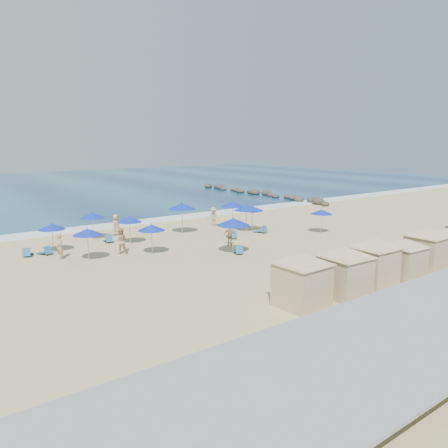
# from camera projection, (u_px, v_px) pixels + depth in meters

# --- Properties ---
(ground) EXTENTS (160.00, 160.00, 0.00)m
(ground) POSITION_uv_depth(u_px,v_px,m) (233.00, 257.00, 29.92)
(ground) COLOR tan
(ground) RESTS_ON ground
(ocean) EXTENTS (160.00, 80.00, 0.06)m
(ocean) POSITION_uv_depth(u_px,v_px,m) (34.00, 188.00, 73.37)
(ocean) COLOR navy
(ocean) RESTS_ON ground
(surf_line) EXTENTS (160.00, 2.50, 0.08)m
(surf_line) POSITION_uv_depth(u_px,v_px,m) (135.00, 223.00, 42.16)
(surf_line) COLOR white
(surf_line) RESTS_ON ground
(seawall) EXTENTS (160.00, 6.10, 1.22)m
(seawall) POSITION_uv_depth(u_px,v_px,m) (421.00, 307.00, 19.14)
(seawall) COLOR gray
(seawall) RESTS_ON ground
(rock_jetty) EXTENTS (2.56, 26.66, 0.96)m
(rock_jetty) POSITION_uv_depth(u_px,v_px,m) (259.00, 193.00, 63.54)
(rock_jetty) COLOR #2B2724
(rock_jetty) RESTS_ON ground
(trash_bin) EXTENTS (0.96, 0.96, 0.77)m
(trash_bin) POSITION_uv_depth(u_px,v_px,m) (296.00, 267.00, 26.19)
(trash_bin) COLOR black
(trash_bin) RESTS_ON ground
(cabana_0) EXTENTS (4.61, 4.61, 2.89)m
(cabana_0) POSITION_uv_depth(u_px,v_px,m) (302.00, 273.00, 20.65)
(cabana_0) COLOR tan
(cabana_0) RESTS_ON ground
(cabana_1) EXTENTS (4.54, 4.54, 2.85)m
(cabana_1) POSITION_uv_depth(u_px,v_px,m) (345.00, 265.00, 22.04)
(cabana_1) COLOR tan
(cabana_1) RESTS_ON ground
(cabana_2) EXTENTS (4.51, 4.51, 2.83)m
(cabana_2) POSITION_uv_depth(u_px,v_px,m) (374.00, 255.00, 23.99)
(cabana_2) COLOR tan
(cabana_2) RESTS_ON ground
(cabana_3) EXTENTS (4.12, 4.12, 2.59)m
(cabana_3) POSITION_uv_depth(u_px,v_px,m) (405.00, 253.00, 24.93)
(cabana_3) COLOR tan
(cabana_3) RESTS_ON ground
(cabana_4) EXTENTS (4.47, 4.47, 2.80)m
(cabana_4) POSITION_uv_depth(u_px,v_px,m) (427.00, 243.00, 26.97)
(cabana_4) COLOR tan
(cabana_4) RESTS_ON ground
(umbrella_1) EXTENTS (1.98, 1.98, 2.25)m
(umbrella_1) POSITION_uv_depth(u_px,v_px,m) (87.00, 232.00, 28.57)
(umbrella_1) COLOR #A5A8AD
(umbrella_1) RESTS_ON ground
(umbrella_2) EXTENTS (1.90, 1.90, 2.16)m
(umbrella_2) POSITION_uv_depth(u_px,v_px,m) (52.00, 227.00, 30.71)
(umbrella_2) COLOR #A5A8AD
(umbrella_2) RESTS_ON ground
(umbrella_3) EXTENTS (1.94, 1.94, 2.21)m
(umbrella_3) POSITION_uv_depth(u_px,v_px,m) (152.00, 228.00, 30.17)
(umbrella_3) COLOR #A5A8AD
(umbrella_3) RESTS_ON ground
(umbrella_4) EXTENTS (2.01, 2.01, 2.29)m
(umbrella_4) POSITION_uv_depth(u_px,v_px,m) (92.00, 215.00, 34.79)
(umbrella_4) COLOR #A5A8AD
(umbrella_4) RESTS_ON ground
(umbrella_5) EXTENTS (1.95, 1.95, 2.21)m
(umbrella_5) POSITION_uv_depth(u_px,v_px,m) (129.00, 219.00, 33.29)
(umbrella_5) COLOR #A5A8AD
(umbrella_5) RESTS_ON ground
(umbrella_6) EXTENTS (2.35, 2.35, 2.67)m
(umbrella_6) POSITION_uv_depth(u_px,v_px,m) (233.00, 222.00, 30.12)
(umbrella_6) COLOR #A5A8AD
(umbrella_6) RESTS_ON ground
(umbrella_7) EXTENTS (2.41, 2.41, 2.74)m
(umbrella_7) POSITION_uv_depth(u_px,v_px,m) (182.00, 206.00, 36.90)
(umbrella_7) COLOR #A5A8AD
(umbrella_7) RESTS_ON ground
(umbrella_8) EXTENTS (2.15, 2.15, 2.45)m
(umbrella_8) POSITION_uv_depth(u_px,v_px,m) (246.00, 208.00, 37.70)
(umbrella_8) COLOR #A5A8AD
(umbrella_8) RESTS_ON ground
(umbrella_9) EXTENTS (2.16, 2.16, 2.46)m
(umbrella_9) POSITION_uv_depth(u_px,v_px,m) (233.00, 204.00, 39.76)
(umbrella_9) COLOR #A5A8AD
(umbrella_9) RESTS_ON ground
(umbrella_10) EXTENTS (2.06, 2.06, 2.34)m
(umbrella_10) POSITION_uv_depth(u_px,v_px,m) (252.00, 208.00, 37.98)
(umbrella_10) COLOR #A5A8AD
(umbrella_10) RESTS_ON ground
(umbrella_11) EXTENTS (1.89, 1.89, 2.15)m
(umbrella_11) POSITION_uv_depth(u_px,v_px,m) (322.00, 212.00, 37.21)
(umbrella_11) COLOR #A5A8AD
(umbrella_11) RESTS_ON ground
(beach_chair_0) EXTENTS (0.96, 1.32, 0.67)m
(beach_chair_0) POSITION_uv_depth(u_px,v_px,m) (27.00, 253.00, 29.95)
(beach_chair_0) COLOR #245684
(beach_chair_0) RESTS_ON ground
(beach_chair_1) EXTENTS (0.94, 1.31, 0.66)m
(beach_chair_1) POSITION_uv_depth(u_px,v_px,m) (45.00, 252.00, 30.37)
(beach_chair_1) COLOR #245684
(beach_chair_1) RESTS_ON ground
(beach_chair_2) EXTENTS (0.76, 1.32, 0.69)m
(beach_chair_2) POSITION_uv_depth(u_px,v_px,m) (108.00, 239.00, 34.08)
(beach_chair_2) COLOR #245684
(beach_chair_2) RESTS_ON ground
(beach_chair_3) EXTENTS (0.90, 1.27, 0.64)m
(beach_chair_3) POSITION_uv_depth(u_px,v_px,m) (238.00, 251.00, 30.58)
(beach_chair_3) COLOR #245684
(beach_chair_3) RESTS_ON ground
(beach_chair_4) EXTENTS (1.10, 1.53, 0.77)m
(beach_chair_4) POSITION_uv_depth(u_px,v_px,m) (232.00, 235.00, 35.44)
(beach_chair_4) COLOR #245684
(beach_chair_4) RESTS_ON ground
(beach_chair_5) EXTENTS (0.90, 1.38, 0.70)m
(beach_chair_5) POSITION_uv_depth(u_px,v_px,m) (261.00, 230.00, 37.59)
(beach_chair_5) COLOR #245684
(beach_chair_5) RESTS_ON ground
(beachgoer_0) EXTENTS (0.52, 0.70, 1.76)m
(beachgoer_0) POSITION_uv_depth(u_px,v_px,m) (60.00, 247.00, 29.06)
(beachgoer_0) COLOR tan
(beachgoer_0) RESTS_ON ground
(beachgoer_1) EXTENTS (1.12, 1.03, 1.84)m
(beachgoer_1) POSITION_uv_depth(u_px,v_px,m) (121.00, 241.00, 30.56)
(beachgoer_1) COLOR tan
(beachgoer_1) RESTS_ON ground
(beachgoer_2) EXTENTS (0.90, 0.92, 1.56)m
(beachgoer_2) POSITION_uv_depth(u_px,v_px,m) (230.00, 235.00, 33.06)
(beachgoer_2) COLOR tan
(beachgoer_2) RESTS_ON ground
(beachgoer_3) EXTENTS (1.33, 1.34, 1.85)m
(beachgoer_3) POSITION_uv_depth(u_px,v_px,m) (214.00, 217.00, 39.99)
(beachgoer_3) COLOR tan
(beachgoer_3) RESTS_ON ground
(beachgoer_4) EXTENTS (1.05, 1.02, 1.81)m
(beachgoer_4) POSITION_uv_depth(u_px,v_px,m) (116.00, 225.00, 36.40)
(beachgoer_4) COLOR tan
(beachgoer_4) RESTS_ON ground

